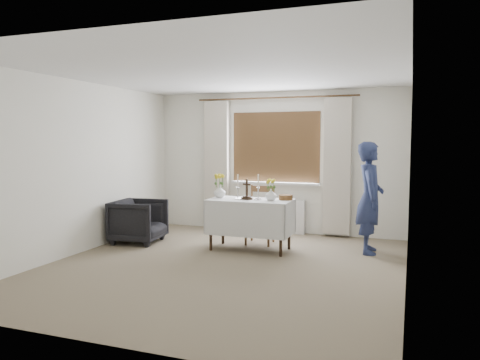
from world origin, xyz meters
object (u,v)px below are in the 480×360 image
(wooden_chair, at_px, (260,215))
(wooden_cross, at_px, (247,189))
(armchair, at_px, (139,221))
(flower_vase_left, at_px, (220,191))
(flower_vase_right, at_px, (271,195))
(altar_table, at_px, (250,225))
(person, at_px, (370,198))

(wooden_chair, height_order, wooden_cross, wooden_cross)
(armchair, relative_size, flower_vase_left, 4.03)
(armchair, xyz_separation_m, flower_vase_right, (2.17, 0.13, 0.50))
(altar_table, relative_size, armchair, 1.62)
(wooden_cross, distance_m, flower_vase_right, 0.38)
(person, bearing_deg, armchair, 91.76)
(wooden_chair, bearing_deg, armchair, -165.97)
(wooden_chair, height_order, flower_vase_left, flower_vase_left)
(flower_vase_right, bearing_deg, armchair, -176.49)
(wooden_cross, relative_size, flower_vase_right, 1.78)
(flower_vase_left, height_order, flower_vase_right, flower_vase_left)
(altar_table, xyz_separation_m, wooden_cross, (-0.04, -0.03, 0.53))
(altar_table, xyz_separation_m, flower_vase_left, (-0.52, 0.06, 0.48))
(person, xyz_separation_m, flower_vase_right, (-1.37, -0.43, 0.04))
(wooden_chair, bearing_deg, wooden_cross, -100.03)
(person, bearing_deg, flower_vase_right, 100.26)
(person, bearing_deg, flower_vase_left, 92.01)
(wooden_chair, bearing_deg, altar_table, -94.85)
(flower_vase_left, bearing_deg, wooden_cross, -10.41)
(altar_table, height_order, person, person)
(altar_table, height_order, flower_vase_left, flower_vase_left)
(altar_table, height_order, armchair, altar_table)
(altar_table, distance_m, flower_vase_left, 0.71)
(person, distance_m, flower_vase_right, 1.43)
(flower_vase_left, xyz_separation_m, flower_vase_right, (0.84, -0.07, -0.01))
(flower_vase_left, bearing_deg, flower_vase_right, -4.70)
(flower_vase_right, bearing_deg, flower_vase_left, 175.30)
(altar_table, distance_m, wooden_chair, 0.46)
(flower_vase_right, bearing_deg, person, 17.61)
(flower_vase_right, bearing_deg, altar_table, 178.08)
(armchair, distance_m, flower_vase_right, 2.23)
(altar_table, distance_m, armchair, 1.85)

